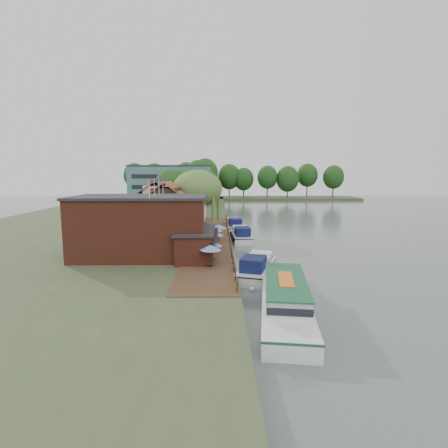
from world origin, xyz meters
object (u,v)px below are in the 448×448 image
object	(u,v)px
cottage_c	(185,200)
umbrella_3	(215,240)
swan	(252,289)
umbrella_2	(207,245)
cruiser_1	(241,233)
cruiser_0	(257,264)
willow	(198,200)
cruiser_2	(234,223)
cottage_b	(159,203)
pub	(158,226)
umbrella_0	(211,256)
umbrella_1	(212,252)
cottage_a	(168,208)
umbrella_5	(218,233)
hotel_block	(171,185)
umbrella_4	(215,235)

from	to	relation	value
cottage_c	umbrella_3	world-z (taller)	cottage_c
umbrella_3	swan	distance (m)	13.68
umbrella_2	cruiser_1	distance (m)	15.71
cruiser_0	umbrella_2	bearing A→B (deg)	155.30
willow	cruiser_2	world-z (taller)	willow
cottage_b	cruiser_0	size ratio (longest dim) A/B	0.95
umbrella_3	pub	bearing A→B (deg)	-153.08
cottage_b	umbrella_0	bearing A→B (deg)	-71.15
umbrella_1	cruiser_0	size ratio (longest dim) A/B	0.24
cottage_c	cruiser_2	bearing A→B (deg)	-38.64
cottage_a	cottage_b	xyz separation A→B (m)	(-3.00, 10.00, 0.00)
cottage_c	cottage_b	bearing A→B (deg)	-113.96
cottage_a	umbrella_5	size ratio (longest dim) A/B	3.50
cottage_c	umbrella_5	bearing A→B (deg)	-73.88
umbrella_0	cruiser_2	xyz separation A→B (m)	(3.86, 31.10, -1.05)
cottage_a	umbrella_1	size ratio (longest dim) A/B	3.62
umbrella_2	swan	xyz separation A→B (m)	(4.48, -9.99, -2.07)
umbrella_3	cruiser_0	xyz separation A→B (m)	(4.58, -8.06, -1.06)
cottage_c	umbrella_3	bearing A→B (deg)	-77.70
pub	cottage_c	xyz separation A→B (m)	(0.00, 34.00, 0.60)
hotel_block	umbrella_3	bearing A→B (deg)	-77.75
pub	umbrella_1	size ratio (longest dim) A/B	8.42
hotel_block	cruiser_1	xyz separation A→B (m)	(18.84, -55.84, -5.93)
umbrella_2	cruiser_1	world-z (taller)	umbrella_2
pub	umbrella_2	bearing A→B (deg)	3.35
cottage_c	cruiser_2	world-z (taller)	cottage_c
hotel_block	swan	size ratio (longest dim) A/B	57.73
cruiser_2	swan	size ratio (longest dim) A/B	23.05
cruiser_0	cruiser_1	distance (m)	19.84
umbrella_2	umbrella_5	world-z (taller)	same
umbrella_3	cottage_c	bearing A→B (deg)	102.30
cottage_c	umbrella_1	world-z (taller)	cottage_c
cottage_a	pub	bearing A→B (deg)	-86.19
cottage_b	umbrella_1	size ratio (longest dim) A/B	4.04
pub	swan	bearing A→B (deg)	-43.35
cottage_a	umbrella_4	size ratio (longest dim) A/B	3.62
willow	umbrella_3	distance (m)	17.36
cottage_b	cruiser_0	distance (m)	33.61
cottage_a	hotel_block	bearing A→B (deg)	97.13
umbrella_4	cruiser_2	size ratio (longest dim) A/B	0.23
umbrella_0	umbrella_3	size ratio (longest dim) A/B	1.00
umbrella_5	cruiser_0	xyz separation A→B (m)	(4.12, -13.96, -1.06)
pub	umbrella_3	world-z (taller)	pub
willow	swan	size ratio (longest dim) A/B	23.69
cottage_c	umbrella_5	xyz separation A→B (m)	(7.14, -24.71, -2.96)
cottage_c	umbrella_2	xyz separation A→B (m)	(5.75, -33.66, -2.96)
umbrella_2	cruiser_0	xyz separation A→B (m)	(5.51, -5.00, -1.06)
cottage_c	umbrella_3	size ratio (longest dim) A/B	3.58
cottage_b	umbrella_4	bearing A→B (deg)	-59.41
cruiser_0	pub	bearing A→B (deg)	175.01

